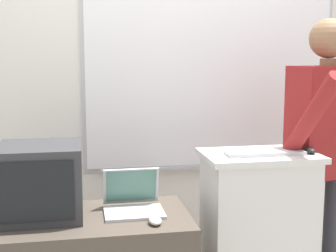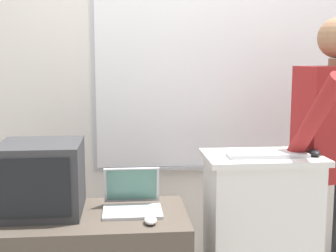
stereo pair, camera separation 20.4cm
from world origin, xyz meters
name	(u,v)px [view 2 (the right image)]	position (x,y,z in m)	size (l,w,h in m)	color
back_wall	(179,70)	(0.01, 1.14, 1.42)	(6.40, 0.17, 2.84)	silver
lectern_podium	(260,245)	(0.36, 0.32, 0.50)	(0.61, 0.40, 1.00)	silver
person_presenter	(333,151)	(0.78, 0.41, 0.99)	(0.58, 0.61, 1.71)	#333338
laptop	(132,199)	(-0.33, 0.29, 0.79)	(0.29, 0.26, 0.20)	#B7BABF
wireless_keyboard	(267,155)	(0.37, 0.27, 1.01)	(0.41, 0.12, 0.02)	silver
computer_mouse_by_laptop	(150,220)	(-0.24, 0.08, 0.75)	(0.06, 0.10, 0.03)	silver
computer_mouse_by_keyboard	(314,153)	(0.61, 0.27, 1.02)	(0.06, 0.10, 0.03)	black
crt_monitor	(41,178)	(-0.77, 0.29, 0.91)	(0.40, 0.39, 0.35)	#333335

